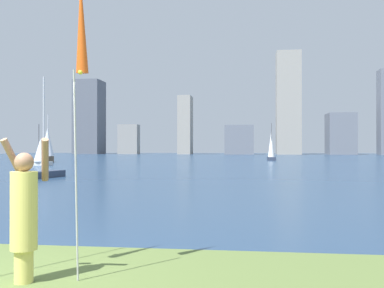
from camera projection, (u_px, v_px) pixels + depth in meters
name	position (u px, v px, depth m)	size (l,w,h in m)	color
ground	(222.00, 161.00, 55.87)	(120.00, 138.00, 0.12)	#5B7038
person	(24.00, 211.00, 5.64)	(0.66, 0.49, 1.81)	#D8CC66
kite_flag_right	(81.00, 31.00, 5.82)	(0.16, 0.38, 3.93)	#B2B2B7
sailboat_1	(40.00, 153.00, 41.45)	(2.53, 1.39, 3.81)	silver
sailboat_2	(271.00, 147.00, 56.50)	(1.05, 1.77, 4.74)	#333D51
sailboat_3	(44.00, 173.00, 24.84)	(1.52, 2.84, 5.59)	#333D51
sailboat_5	(48.00, 145.00, 49.49)	(1.67, 2.91, 5.29)	brown
skyline_tower_0	(89.00, 117.00, 110.98)	(6.36, 6.70, 18.07)	#565B66
skyline_tower_1	(129.00, 139.00, 107.78)	(4.76, 3.00, 7.08)	gray
skyline_tower_2	(185.00, 125.00, 106.47)	(3.02, 5.43, 13.74)	gray
skyline_tower_3	(239.00, 140.00, 103.81)	(6.56, 6.34, 6.66)	slate
skyline_tower_4	(288.00, 103.00, 102.40)	(5.43, 5.34, 23.33)	gray
skyline_tower_5	(341.00, 134.00, 101.66)	(5.95, 6.97, 9.27)	slate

